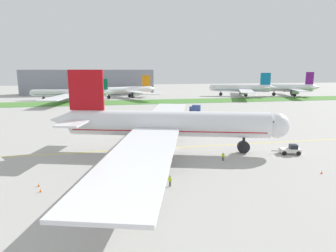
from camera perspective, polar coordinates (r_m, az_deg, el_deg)
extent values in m
plane|color=#ADAAA5|center=(68.49, 0.72, -4.42)|extent=(600.00, 600.00, 0.00)
cube|color=yellow|center=(69.12, 0.61, -4.27)|extent=(280.00, 0.36, 0.01)
cube|color=#4C8438|center=(166.82, -6.51, 4.66)|extent=(320.00, 24.00, 0.10)
cylinder|color=white|center=(65.05, 0.05, 0.48)|extent=(43.78, 17.82, 5.63)
cube|color=#B20C14|center=(65.23, 0.05, -0.37)|extent=(41.97, 16.89, 0.68)
sphere|color=white|center=(67.23, 20.46, 0.13)|extent=(5.35, 5.35, 5.35)
cone|color=white|center=(71.41, -19.95, 1.11)|extent=(7.29, 6.34, 4.79)
cube|color=#B20C14|center=(68.27, -15.69, 6.77)|extent=(7.75, 2.78, 9.01)
cube|color=white|center=(74.52, -14.55, 2.13)|extent=(7.18, 10.01, 0.39)
cube|color=white|center=(64.18, -17.89, 0.57)|extent=(7.18, 10.01, 0.39)
cube|color=white|center=(87.58, -0.08, 2.73)|extent=(20.46, 40.70, 0.45)
cube|color=white|center=(43.69, -5.47, -5.77)|extent=(20.46, 40.70, 0.45)
cylinder|color=#B7BABF|center=(78.98, 0.29, 0.58)|extent=(6.01, 4.48, 3.10)
cylinder|color=black|center=(78.81, 2.23, 0.55)|extent=(1.36, 3.25, 3.25)
cylinder|color=#B7BABF|center=(52.41, -2.23, -4.81)|extent=(6.01, 4.48, 3.10)
cylinder|color=black|center=(52.14, 0.69, -4.89)|extent=(1.36, 3.25, 3.25)
cylinder|color=black|center=(66.56, 14.56, -3.07)|extent=(0.59, 0.59, 2.18)
cylinder|color=black|center=(66.83, 14.51, -3.98)|extent=(2.91, 1.91, 2.67)
cylinder|color=black|center=(69.11, -2.64, -2.21)|extent=(0.59, 0.59, 2.18)
cylinder|color=black|center=(69.37, -2.63, -3.09)|extent=(2.91, 1.91, 2.67)
cylinder|color=black|center=(63.43, -3.36, -3.42)|extent=(0.59, 0.59, 2.18)
cylinder|color=black|center=(63.71, -3.35, -4.37)|extent=(2.91, 1.91, 2.67)
cube|color=black|center=(66.89, 19.81, 0.73)|extent=(3.08, 4.61, 1.01)
sphere|color=black|center=(71.04, -13.30, 1.49)|extent=(0.39, 0.39, 0.39)
sphere|color=black|center=(70.21, -11.14, 1.47)|extent=(0.39, 0.39, 0.39)
sphere|color=black|center=(69.49, -8.94, 1.45)|extent=(0.39, 0.39, 0.39)
sphere|color=black|center=(68.87, -6.69, 1.42)|extent=(0.39, 0.39, 0.39)
sphere|color=black|center=(68.36, -4.40, 1.39)|extent=(0.39, 0.39, 0.39)
sphere|color=black|center=(67.95, -2.08, 1.36)|extent=(0.39, 0.39, 0.39)
sphere|color=black|center=(67.67, 0.26, 1.33)|extent=(0.39, 0.39, 0.39)
sphere|color=black|center=(67.49, 2.62, 1.29)|extent=(0.39, 0.39, 0.39)
sphere|color=black|center=(67.43, 4.98, 1.25)|extent=(0.39, 0.39, 0.39)
sphere|color=black|center=(67.49, 7.35, 1.21)|extent=(0.39, 0.39, 0.39)
sphere|color=black|center=(67.66, 9.71, 1.17)|extent=(0.39, 0.39, 0.39)
sphere|color=black|center=(67.94, 12.05, 1.12)|extent=(0.39, 0.39, 0.39)
sphere|color=black|center=(68.34, 14.37, 1.08)|extent=(0.39, 0.39, 0.39)
cube|color=white|center=(69.32, 22.72, -4.38)|extent=(4.68, 3.25, 0.79)
cube|color=black|center=(69.31, 23.27, -3.71)|extent=(1.93, 1.99, 0.90)
cylinder|color=black|center=(68.52, 20.29, -4.59)|extent=(1.76, 0.62, 0.12)
cylinder|color=black|center=(68.00, 21.76, -4.94)|extent=(0.96, 0.59, 0.90)
cylinder|color=black|center=(69.97, 21.27, -4.47)|extent=(0.96, 0.59, 0.90)
cylinder|color=black|center=(68.91, 24.14, -4.92)|extent=(0.96, 0.59, 0.90)
cylinder|color=black|center=(70.86, 23.59, -4.46)|extent=(0.96, 0.59, 0.90)
cylinder|color=black|center=(60.38, 10.78, -6.33)|extent=(0.12, 0.12, 0.85)
cylinder|color=#BFE519|center=(60.13, 10.94, -5.71)|extent=(0.10, 0.10, 0.54)
cylinder|color=black|center=(60.45, 10.60, -6.30)|extent=(0.12, 0.12, 0.85)
cylinder|color=#BFE519|center=(60.30, 10.50, -5.65)|extent=(0.10, 0.10, 0.54)
cube|color=#BFE519|center=(60.21, 10.72, -5.65)|extent=(0.49, 0.49, 0.60)
sphere|color=#8C6647|center=(60.09, 10.73, -5.26)|extent=(0.23, 0.23, 0.23)
cylinder|color=black|center=(46.99, 0.50, -11.22)|extent=(0.12, 0.12, 0.85)
cylinder|color=#BFE519|center=(46.67, 0.67, -10.46)|extent=(0.10, 0.10, 0.54)
cylinder|color=black|center=(47.07, 0.28, -11.18)|extent=(0.12, 0.12, 0.85)
cylinder|color=#BFE519|center=(46.87, 0.11, -10.36)|extent=(0.10, 0.10, 0.54)
cube|color=#BFE519|center=(46.76, 0.39, -10.37)|extent=(0.51, 0.47, 0.60)
sphere|color=brown|center=(46.61, 0.39, -9.88)|extent=(0.23, 0.23, 0.23)
cube|color=#F2590C|center=(49.13, -23.61, -11.69)|extent=(0.36, 0.36, 0.03)
cone|color=#F2590C|center=(49.03, -23.64, -11.37)|extent=(0.28, 0.28, 0.55)
cylinder|color=white|center=(49.02, -23.64, -11.34)|extent=(0.17, 0.17, 0.06)
cube|color=#F2590C|center=(59.24, 27.79, -8.19)|extent=(0.36, 0.36, 0.03)
cone|color=#F2590C|center=(59.16, 27.82, -7.93)|extent=(0.28, 0.28, 0.55)
cylinder|color=white|center=(59.15, 27.82, -7.90)|extent=(0.17, 0.17, 0.06)
cube|color=#F2590C|center=(51.40, -23.90, -10.70)|extent=(0.36, 0.36, 0.03)
cone|color=#F2590C|center=(51.30, -23.93, -10.40)|extent=(0.28, 0.28, 0.55)
cylinder|color=white|center=(51.29, -23.93, -10.37)|extent=(0.17, 0.17, 0.06)
cube|color=#33478C|center=(126.96, 5.57, 3.50)|extent=(4.06, 3.33, 2.67)
cube|color=#33478C|center=(127.31, 4.56, 3.37)|extent=(2.06, 2.37, 1.95)
cube|color=#263347|center=(127.35, 4.28, 3.56)|extent=(0.79, 1.62, 0.86)
cylinder|color=black|center=(126.43, 4.48, 2.88)|extent=(0.94, 0.64, 0.90)
cylinder|color=black|center=(128.45, 4.62, 3.00)|extent=(0.94, 0.64, 0.90)
cylinder|color=black|center=(126.01, 5.89, 2.82)|extent=(0.94, 0.64, 0.90)
cylinder|color=black|center=(128.04, 6.01, 2.95)|extent=(0.94, 0.64, 0.90)
cylinder|color=white|center=(185.40, -18.42, 6.17)|extent=(43.57, 12.47, 3.96)
cube|color=#055938|center=(185.45, -18.41, 5.95)|extent=(41.79, 11.81, 0.47)
sphere|color=white|center=(193.84, -24.89, 5.90)|extent=(3.76, 3.76, 3.76)
cone|color=white|center=(179.34, -11.21, 6.47)|extent=(4.93, 4.15, 3.36)
cube|color=#055938|center=(180.15, -12.93, 7.97)|extent=(7.78, 1.93, 6.33)
cube|color=white|center=(176.38, -12.88, 6.43)|extent=(5.95, 7.15, 0.28)
cube|color=white|center=(184.08, -12.33, 6.63)|extent=(5.95, 7.15, 0.28)
cube|color=white|center=(164.38, -20.04, 5.35)|extent=(17.14, 40.40, 0.32)
cube|color=white|center=(205.40, -15.94, 6.58)|extent=(17.14, 40.40, 0.32)
cylinder|color=#B7BABF|center=(173.21, -19.44, 5.24)|extent=(4.11, 2.87, 2.18)
cylinder|color=black|center=(173.84, -20.02, 5.22)|extent=(0.77, 2.30, 2.29)
cylinder|color=#B7BABF|center=(197.40, -16.99, 6.02)|extent=(4.11, 2.87, 2.18)
cylinder|color=black|center=(197.96, -17.52, 6.00)|extent=(0.77, 2.30, 2.29)
cylinder|color=black|center=(191.49, -23.10, 5.16)|extent=(0.41, 0.41, 1.53)
cylinder|color=black|center=(191.56, -23.09, 4.93)|extent=(2.01, 1.20, 1.88)
cylinder|color=black|center=(182.58, -17.53, 5.29)|extent=(0.41, 0.41, 1.53)
cylinder|color=black|center=(182.65, -17.52, 5.05)|extent=(2.01, 1.20, 1.88)
cylinder|color=black|center=(186.53, -17.15, 5.42)|extent=(0.41, 0.41, 1.53)
cylinder|color=black|center=(186.60, -17.14, 5.18)|extent=(2.01, 1.20, 1.88)
cylinder|color=white|center=(193.38, -7.96, 6.96)|extent=(33.03, 16.41, 4.45)
cube|color=orange|center=(193.44, -7.96, 6.73)|extent=(31.65, 15.59, 0.53)
sphere|color=white|center=(186.57, -13.04, 6.64)|extent=(4.23, 4.23, 4.23)
cone|color=white|center=(201.96, -3.06, 7.31)|extent=(5.94, 5.31, 3.79)
cube|color=orange|center=(199.41, -4.27, 8.82)|extent=(5.82, 2.62, 7.13)
cube|color=white|center=(196.09, -3.45, 7.29)|extent=(6.05, 7.99, 0.31)
cube|color=white|center=(203.90, -4.68, 7.42)|extent=(6.05, 7.99, 0.31)
cube|color=white|center=(178.58, -5.11, 6.52)|extent=(17.95, 30.97, 0.36)
cube|color=white|center=(209.98, -9.54, 7.07)|extent=(17.95, 30.97, 0.36)
cylinder|color=#B7BABF|center=(184.30, -6.37, 6.21)|extent=(4.83, 3.82, 2.45)
cylinder|color=black|center=(183.37, -6.96, 6.17)|extent=(1.28, 2.53, 2.57)
cylinder|color=#B7BABF|center=(203.42, -9.03, 6.59)|extent=(4.83, 3.82, 2.45)
cylinder|color=black|center=(202.58, -9.58, 6.55)|extent=(1.28, 2.53, 2.57)
cylinder|color=black|center=(188.64, -11.49, 5.81)|extent=(0.47, 0.47, 1.73)
cylinder|color=black|center=(188.72, -11.48, 5.55)|extent=(2.32, 1.66, 2.12)
cylinder|color=black|center=(192.66, -6.91, 6.05)|extent=(0.47, 0.47, 1.73)
cylinder|color=black|center=(192.73, -6.91, 5.79)|extent=(2.32, 1.66, 2.12)
cylinder|color=black|center=(196.86, -7.51, 6.14)|extent=(0.47, 0.47, 1.73)
cylinder|color=black|center=(196.94, -7.50, 5.89)|extent=(2.32, 1.66, 2.12)
cylinder|color=white|center=(210.06, 14.16, 7.20)|extent=(36.12, 18.49, 4.96)
cube|color=#0C6B9E|center=(210.11, 14.15, 6.97)|extent=(34.60, 17.57, 0.60)
sphere|color=white|center=(209.86, 8.71, 7.40)|extent=(4.71, 4.71, 4.71)
cone|color=white|center=(212.23, 19.80, 7.03)|extent=(6.64, 5.96, 4.22)
cube|color=#0C6B9E|center=(211.23, 18.50, 8.74)|extent=(6.35, 2.96, 7.94)
cube|color=white|center=(206.66, 18.79, 7.10)|extent=(6.75, 8.88, 0.35)
cube|color=white|center=(216.48, 18.43, 7.27)|extent=(6.75, 8.88, 0.35)
cube|color=white|center=(191.18, 15.03, 6.63)|extent=(20.04, 33.89, 0.40)
cube|color=white|center=(229.25, 14.36, 7.33)|extent=(20.04, 33.89, 0.40)
cylinder|color=#B7BABF|center=(198.66, 14.53, 6.37)|extent=(5.39, 4.30, 2.73)
cylinder|color=black|center=(198.53, 13.85, 6.40)|extent=(1.46, 2.81, 2.86)
cylinder|color=#B7BABF|center=(221.82, 14.17, 6.83)|extent=(5.39, 4.30, 2.73)
cylinder|color=black|center=(221.70, 13.55, 6.86)|extent=(1.46, 2.81, 2.86)
cylinder|color=black|center=(209.96, 10.27, 6.41)|extent=(0.52, 0.52, 1.92)
cylinder|color=black|center=(210.03, 10.26, 6.15)|extent=(2.58, 1.87, 2.36)
cylinder|color=black|center=(207.89, 14.98, 6.18)|extent=(0.52, 0.52, 1.92)
cylinder|color=black|center=(207.97, 14.96, 5.91)|extent=(2.58, 1.87, 2.36)
cylinder|color=black|center=(213.07, 14.88, 6.29)|extent=(0.52, 0.52, 1.92)
cylinder|color=black|center=(213.15, 14.87, 6.03)|extent=(2.58, 1.87, 2.36)
cylinder|color=white|center=(220.78, 22.80, 6.90)|extent=(28.37, 14.75, 5.12)
cube|color=#661472|center=(220.83, 22.78, 6.67)|extent=(27.17, 13.97, 0.61)
sphere|color=white|center=(217.70, 18.78, 7.12)|extent=(4.86, 4.86, 4.86)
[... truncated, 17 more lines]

